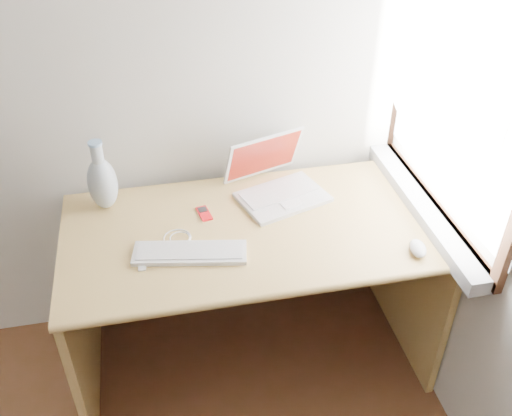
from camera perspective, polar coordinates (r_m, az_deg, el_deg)
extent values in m
cube|color=white|center=(2.14, 20.00, 11.83)|extent=(0.01, 0.90, 1.00)
cube|color=gray|center=(2.37, 16.24, 0.13)|extent=(0.10, 0.96, 0.06)
cube|color=white|center=(2.10, 18.33, 12.53)|extent=(0.02, 0.84, 0.92)
cube|color=tan|center=(2.21, -0.29, -2.18)|extent=(1.46, 0.73, 0.03)
cube|color=tan|center=(2.48, -17.06, -11.21)|extent=(0.03, 0.69, 0.74)
cube|color=tan|center=(2.66, 15.12, -6.70)|extent=(0.03, 0.69, 0.74)
cube|color=tan|center=(2.65, -1.77, -2.09)|extent=(1.40, 0.03, 0.50)
cube|color=white|center=(2.35, 2.69, 1.08)|extent=(0.40, 0.33, 0.02)
cube|color=white|center=(2.34, 2.70, 1.29)|extent=(0.34, 0.22, 0.00)
cube|color=white|center=(2.38, 2.08, 5.00)|extent=(0.35, 0.19, 0.22)
cube|color=maroon|center=(2.38, 2.08, 5.00)|extent=(0.32, 0.17, 0.19)
cube|color=white|center=(2.08, -6.62, -4.48)|extent=(0.43, 0.20, 0.02)
cube|color=white|center=(2.07, -6.64, -4.26)|extent=(0.39, 0.16, 0.00)
ellipsoid|color=white|center=(2.15, 15.88, -3.90)|extent=(0.08, 0.11, 0.04)
cube|color=red|center=(2.27, -5.20, -0.54)|extent=(0.06, 0.10, 0.01)
cube|color=black|center=(2.27, -5.21, -0.45)|extent=(0.04, 0.04, 0.00)
torus|color=white|center=(2.16, -7.88, -2.98)|extent=(0.11, 0.11, 0.01)
cube|color=white|center=(2.07, -11.33, -5.50)|extent=(0.03, 0.07, 0.01)
ellipsoid|color=silver|center=(2.32, -15.09, 2.36)|extent=(0.12, 0.12, 0.22)
cylinder|color=silver|center=(2.25, -15.63, 5.27)|extent=(0.05, 0.05, 0.09)
cylinder|color=#91BCE9|center=(2.23, -15.81, 6.25)|extent=(0.05, 0.05, 0.01)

